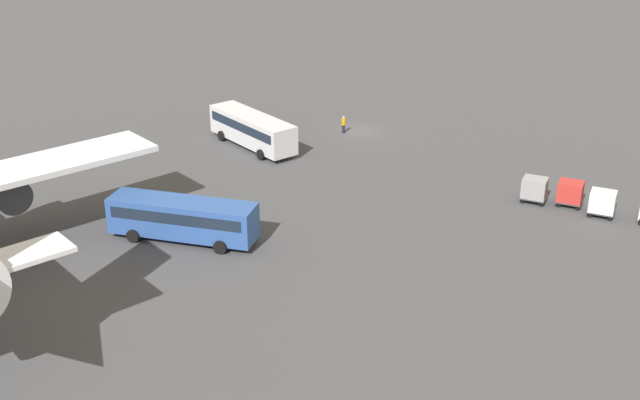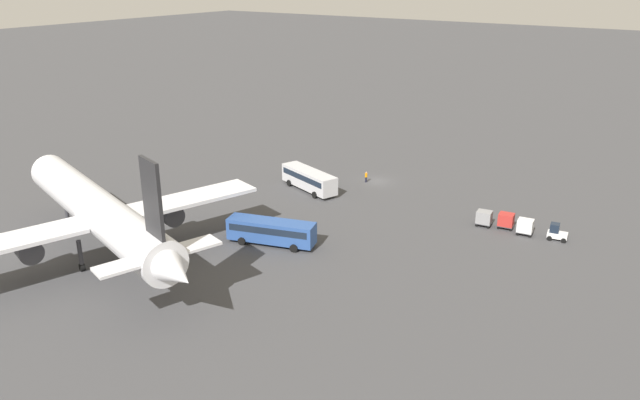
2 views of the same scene
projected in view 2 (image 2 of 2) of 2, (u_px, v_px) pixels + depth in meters
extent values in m
plane|color=#424244|center=(376.00, 181.00, 99.65)|extent=(600.00, 600.00, 0.00)
cylinder|color=silver|center=(97.00, 210.00, 71.23)|extent=(35.84, 15.40, 4.70)
cone|color=silver|center=(47.00, 170.00, 85.35)|extent=(6.28, 5.82, 4.46)
cone|color=silver|center=(173.00, 271.00, 56.95)|extent=(7.10, 5.88, 4.23)
cube|color=silver|center=(1.00, 244.00, 63.92)|extent=(9.50, 17.25, 0.44)
cube|color=silver|center=(189.00, 199.00, 76.31)|extent=(9.50, 17.25, 0.44)
cube|color=#262628|center=(152.00, 199.00, 57.16)|extent=(3.55, 1.44, 7.52)
cube|color=silver|center=(159.00, 255.00, 58.88)|extent=(6.10, 12.41, 0.28)
cylinder|color=#38383D|center=(26.00, 247.00, 66.70)|extent=(4.91, 3.77, 2.58)
cylinder|color=#38383D|center=(167.00, 212.00, 76.19)|extent=(4.91, 3.77, 2.58)
cylinder|color=#38383D|center=(67.00, 212.00, 81.99)|extent=(0.50, 0.50, 3.76)
cylinder|color=black|center=(68.00, 222.00, 82.50)|extent=(1.01, 0.75, 0.90)
cylinder|color=#38383D|center=(81.00, 256.00, 69.62)|extent=(0.50, 0.50, 3.76)
cylinder|color=black|center=(82.00, 267.00, 70.12)|extent=(1.01, 0.75, 0.90)
cylinder|color=#38383D|center=(133.00, 242.00, 73.17)|extent=(0.50, 0.50, 3.76)
cylinder|color=black|center=(134.00, 253.00, 73.67)|extent=(1.01, 0.75, 0.90)
cube|color=silver|center=(309.00, 179.00, 95.08)|extent=(11.18, 6.23, 2.70)
cube|color=#192333|center=(309.00, 176.00, 94.91)|extent=(10.37, 5.97, 0.86)
cylinder|color=black|center=(289.00, 183.00, 97.28)|extent=(1.04, 0.62, 1.00)
cylinder|color=black|center=(304.00, 180.00, 98.87)|extent=(1.04, 0.62, 1.00)
cylinder|color=black|center=(315.00, 195.00, 92.19)|extent=(1.04, 0.62, 1.00)
cylinder|color=black|center=(330.00, 191.00, 93.79)|extent=(1.04, 0.62, 1.00)
cube|color=#2D5199|center=(271.00, 231.00, 76.45)|extent=(11.26, 5.63, 2.65)
cube|color=#192333|center=(271.00, 227.00, 76.29)|extent=(10.43, 5.42, 0.85)
cylinder|color=black|center=(242.00, 241.00, 76.63)|extent=(1.04, 0.57, 1.00)
cylinder|color=black|center=(251.00, 233.00, 79.09)|extent=(1.04, 0.57, 1.00)
cylinder|color=black|center=(294.00, 248.00, 74.71)|extent=(1.04, 0.57, 1.00)
cylinder|color=black|center=(301.00, 239.00, 77.17)|extent=(1.04, 0.57, 1.00)
cube|color=white|center=(557.00, 235.00, 78.08)|extent=(2.56, 1.63, 0.70)
cube|color=#192333|center=(555.00, 228.00, 77.94)|extent=(1.24, 1.31, 1.10)
cylinder|color=black|center=(549.00, 238.00, 77.96)|extent=(0.63, 0.30, 0.60)
cylinder|color=black|center=(551.00, 234.00, 79.14)|extent=(0.63, 0.30, 0.60)
cylinder|color=black|center=(564.00, 241.00, 77.27)|extent=(0.63, 0.30, 0.60)
cylinder|color=black|center=(565.00, 237.00, 78.45)|extent=(0.63, 0.30, 0.60)
cylinder|color=#1E1E2D|center=(366.00, 180.00, 99.07)|extent=(0.32, 0.32, 0.85)
cylinder|color=orange|center=(366.00, 175.00, 98.81)|extent=(0.38, 0.38, 0.65)
sphere|color=tan|center=(366.00, 172.00, 98.65)|extent=(0.24, 0.24, 0.24)
cube|color=#38383D|center=(524.00, 232.00, 79.64)|extent=(2.18, 1.90, 0.10)
cube|color=silver|center=(525.00, 226.00, 79.34)|extent=(2.08, 1.81, 1.60)
cylinder|color=black|center=(517.00, 234.00, 79.51)|extent=(0.37, 0.16, 0.36)
cylinder|color=black|center=(519.00, 230.00, 80.57)|extent=(0.37, 0.16, 0.36)
cylinder|color=black|center=(530.00, 236.00, 78.86)|extent=(0.37, 0.16, 0.36)
cylinder|color=black|center=(531.00, 233.00, 79.92)|extent=(0.37, 0.16, 0.36)
cube|color=#38383D|center=(505.00, 225.00, 81.55)|extent=(2.18, 1.90, 0.10)
cube|color=#B72D28|center=(506.00, 219.00, 81.25)|extent=(2.08, 1.81, 1.60)
cylinder|color=black|center=(498.00, 228.00, 81.42)|extent=(0.37, 0.16, 0.36)
cylinder|color=black|center=(500.00, 224.00, 82.48)|extent=(0.37, 0.16, 0.36)
cylinder|color=black|center=(510.00, 230.00, 80.77)|extent=(0.37, 0.16, 0.36)
cylinder|color=black|center=(512.00, 226.00, 81.83)|extent=(0.37, 0.16, 0.36)
cube|color=#38383D|center=(484.00, 223.00, 82.35)|extent=(2.18, 1.90, 0.10)
cube|color=gray|center=(484.00, 217.00, 82.05)|extent=(2.08, 1.81, 1.60)
cylinder|color=black|center=(476.00, 225.00, 82.23)|extent=(0.37, 0.16, 0.36)
cylinder|color=black|center=(479.00, 222.00, 83.29)|extent=(0.37, 0.16, 0.36)
cylinder|color=black|center=(488.00, 227.00, 81.58)|extent=(0.37, 0.16, 0.36)
cylinder|color=black|center=(490.00, 224.00, 82.64)|extent=(0.37, 0.16, 0.36)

